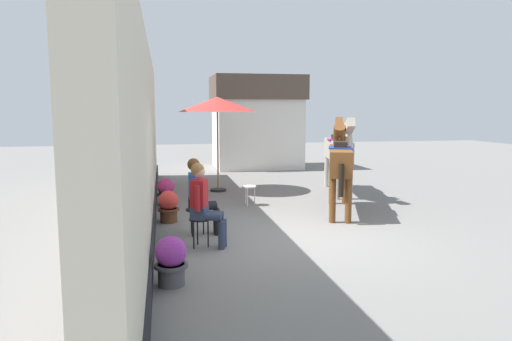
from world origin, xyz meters
name	(u,v)px	position (x,y,z in m)	size (l,w,h in m)	color
ground_plane	(258,204)	(0.00, 3.00, 0.00)	(40.00, 40.00, 0.00)	slate
pub_facade_wall	(144,146)	(-2.55, 1.50, 1.54)	(0.34, 14.00, 3.40)	beige
distant_cottage	(257,121)	(1.40, 10.12, 1.80)	(3.40, 2.60, 3.50)	silver
seated_visitor_near	(203,201)	(-1.57, -0.28, 0.78)	(0.61, 0.49, 1.39)	black
seated_visitor_far	(199,192)	(-1.58, 0.50, 0.78)	(0.61, 0.49, 1.39)	black
saddled_horse_near	(340,159)	(1.61, 1.89, 1.16)	(1.28, 2.87, 2.06)	brown
saddled_horse_far	(339,150)	(2.41, 4.04, 1.16)	(0.88, 2.96, 2.06)	#B2A899
flower_planter_nearest	(171,260)	(-2.13, -1.91, 0.33)	(0.43, 0.43, 0.64)	#4C4C51
flower_planter_inner_far	(169,206)	(-2.11, 1.58, 0.33)	(0.43, 0.43, 0.64)	brown
flower_planter_farthest	(166,191)	(-2.14, 3.33, 0.33)	(0.43, 0.43, 0.64)	#4C4C51
cafe_parasol	(217,105)	(-0.71, 5.01, 2.36)	(2.10, 2.10, 2.58)	black
spare_stool_white	(249,188)	(-0.22, 2.93, 0.40)	(0.32, 0.32, 0.46)	white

